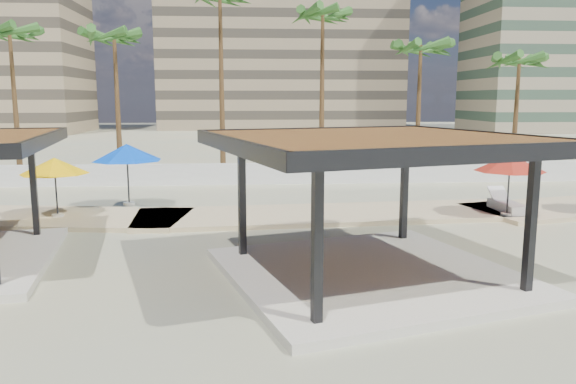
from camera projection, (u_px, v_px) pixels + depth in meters
name	position (u px, v px, depth m)	size (l,w,h in m)	color
ground	(301.00, 267.00, 16.11)	(200.00, 200.00, 0.00)	tan
promenade	(331.00, 212.00, 23.78)	(44.45, 7.97, 0.24)	#C6B284
boundary_wall	(274.00, 174.00, 31.75)	(56.00, 0.30, 1.20)	silver
building_mid	(280.00, 39.00, 90.79)	(38.00, 16.00, 30.40)	#847259
pavilion_central	(371.00, 194.00, 14.79)	(9.48, 9.48, 3.88)	beige
umbrella_b	(54.00, 166.00, 21.90)	(3.01, 3.01, 2.34)	beige
umbrella_c	(510.00, 163.00, 22.07)	(3.52, 3.52, 2.45)	beige
umbrella_f	(127.00, 153.00, 24.27)	(3.86, 3.86, 2.68)	beige
lounger_b	(507.00, 206.00, 23.31)	(0.84, 2.35, 0.88)	silver
palm_b	(10.00, 39.00, 32.08)	(3.00, 3.00, 9.34)	brown
palm_c	(114.00, 43.00, 31.96)	(3.00, 3.00, 9.10)	brown
palm_d	(220.00, 4.00, 32.80)	(3.00, 3.00, 11.58)	brown
palm_e	(323.00, 22.00, 32.91)	(3.00, 3.00, 10.47)	brown
palm_f	(421.00, 53.00, 33.82)	(3.00, 3.00, 8.64)	brown
palm_g	(519.00, 65.00, 33.97)	(3.00, 3.00, 7.89)	brown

